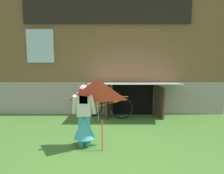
% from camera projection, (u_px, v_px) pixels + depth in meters
% --- Properties ---
extents(ground_plane, '(60.00, 60.00, 0.00)m').
position_uv_depth(ground_plane, '(106.00, 149.00, 6.69)').
color(ground_plane, '#386023').
extents(log_house, '(8.08, 6.06, 5.23)m').
position_uv_depth(log_house, '(109.00, 38.00, 11.58)').
color(log_house, gray).
rests_on(log_house, ground_plane).
extents(person, '(0.61, 0.52, 1.55)m').
position_uv_depth(person, '(85.00, 121.00, 6.78)').
color(person, teal).
rests_on(person, ground_plane).
extents(kite, '(1.04, 1.01, 1.69)m').
position_uv_depth(kite, '(98.00, 99.00, 6.09)').
color(kite, red).
rests_on(kite, ground_plane).
extents(bicycle_yellow, '(1.74, 0.58, 0.82)m').
position_uv_depth(bicycle_yellow, '(107.00, 106.00, 9.20)').
color(bicycle_yellow, black).
rests_on(bicycle_yellow, ground_plane).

